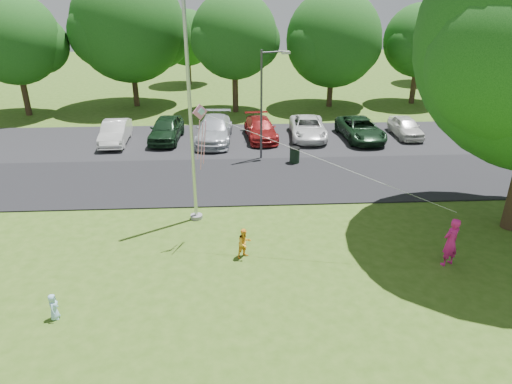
{
  "coord_description": "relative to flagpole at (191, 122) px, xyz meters",
  "views": [
    {
      "loc": [
        -1.96,
        -12.09,
        8.87
      ],
      "look_at": [
        -1.06,
        4.0,
        1.6
      ],
      "focal_mm": 32.0,
      "sensor_mm": 36.0,
      "label": 1
    }
  ],
  "objects": [
    {
      "name": "tree_row",
      "position": [
        5.09,
        19.23,
        1.55
      ],
      "size": [
        64.35,
        11.94,
        10.88
      ],
      "color": "#332316",
      "rests_on": "ground"
    },
    {
      "name": "ground",
      "position": [
        3.5,
        -5.0,
        -4.17
      ],
      "size": [
        120.0,
        120.0,
        0.0
      ],
      "primitive_type": "plane",
      "color": "#355616",
      "rests_on": "ground"
    },
    {
      "name": "parked_cars",
      "position": [
        3.45,
        10.49,
        -3.43
      ],
      "size": [
        19.8,
        5.41,
        1.48
      ],
      "color": "silver",
      "rests_on": "ground"
    },
    {
      "name": "child_blue",
      "position": [
        -3.72,
        -6.12,
        -3.75
      ],
      "size": [
        0.29,
        0.42,
        0.83
      ],
      "primitive_type": "imported",
      "rotation": [
        0.0,
        0.0,
        1.65
      ],
      "color": "#A0D6F6",
      "rests_on": "ground"
    },
    {
      "name": "kite",
      "position": [
        0.81,
        -1.77,
        0.26
      ],
      "size": [
        8.72,
        2.56,
        3.21
      ],
      "rotation": [
        0.0,
        0.0,
        0.53
      ],
      "color": "pink",
      "rests_on": "ground"
    },
    {
      "name": "flagpole",
      "position": [
        0.0,
        0.0,
        0.0
      ],
      "size": [
        0.5,
        0.5,
        10.0
      ],
      "color": "#B7BABF",
      "rests_on": "ground"
    },
    {
      "name": "park_road",
      "position": [
        3.5,
        4.0,
        -4.14
      ],
      "size": [
        60.0,
        6.0,
        0.06
      ],
      "primitive_type": "cube",
      "color": "black",
      "rests_on": "ground"
    },
    {
      "name": "parking_strip",
      "position": [
        3.5,
        10.5,
        -4.14
      ],
      "size": [
        42.0,
        7.0,
        0.06
      ],
      "primitive_type": "cube",
      "color": "black",
      "rests_on": "ground"
    },
    {
      "name": "child_yellow",
      "position": [
        1.91,
        -3.1,
        -3.6
      ],
      "size": [
        0.69,
        0.66,
        1.13
      ],
      "primitive_type": "imported",
      "rotation": [
        0.0,
        0.0,
        0.58
      ],
      "color": "#FFA928",
      "rests_on": "ground"
    },
    {
      "name": "trash_can",
      "position": [
        4.96,
        6.24,
        -3.71
      ],
      "size": [
        0.58,
        0.58,
        0.91
      ],
      "rotation": [
        0.0,
        0.0,
        0.13
      ],
      "color": "black",
      "rests_on": "ground"
    },
    {
      "name": "street_lamp",
      "position": [
        3.41,
        7.18,
        -0.6
      ],
      "size": [
        1.61,
        0.7,
        5.93
      ],
      "rotation": [
        0.0,
        0.0,
        0.34
      ],
      "color": "#3F3F44",
      "rests_on": "ground"
    },
    {
      "name": "woman",
      "position": [
        8.96,
        -3.98,
        -3.27
      ],
      "size": [
        0.77,
        0.65,
        1.79
      ],
      "primitive_type": "imported",
      "rotation": [
        0.0,
        0.0,
        3.54
      ],
      "color": "#D71C7E",
      "rests_on": "ground"
    },
    {
      "name": "horizon_trees",
      "position": [
        7.56,
        28.88,
        0.14
      ],
      "size": [
        77.46,
        7.2,
        7.02
      ],
      "color": "#332316",
      "rests_on": "ground"
    }
  ]
}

